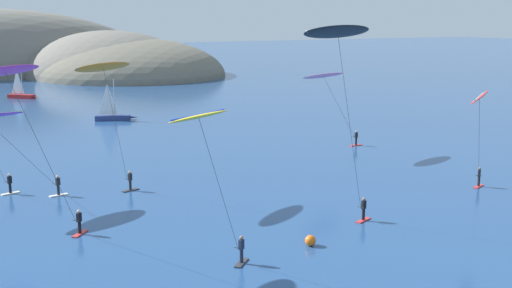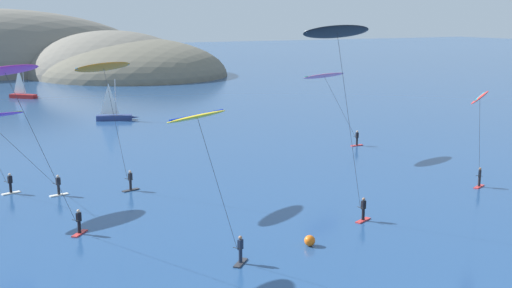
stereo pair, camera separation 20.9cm
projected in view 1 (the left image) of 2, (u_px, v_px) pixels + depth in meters
The scene contains 10 objects.
headland_island at pixel (15, 75), 154.80m from camera, with size 96.68×62.81×31.83m.
sailboat_near at pixel (115, 116), 88.82m from camera, with size 5.89×2.92×5.70m.
sailboat_far at pixel (23, 95), 111.91m from camera, with size 4.92×4.85×5.70m.
kitesurfer_red at pixel (480, 104), 50.13m from camera, with size 6.19×4.69×8.59m.
kitesurfer_orange at pixel (106, 78), 49.52m from camera, with size 5.67×3.91×10.86m.
kitesurfer_pink at pixel (326, 81), 66.30m from camera, with size 9.70×3.56×8.57m.
kitesurfer_magenta at pixel (12, 85), 36.40m from camera, with size 7.33×5.87×11.70m.
kitesurfer_yellow at pixel (203, 131), 33.22m from camera, with size 6.29×4.20×9.54m.
kitesurfer_black at pixel (340, 44), 41.03m from camera, with size 7.10×2.94×13.82m.
marker_buoy at pixel (310, 241), 40.52m from camera, with size 0.70×0.70×0.70m, color orange.
Camera 1 is at (-21.04, -19.30, 14.37)m, focal length 45.00 mm.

